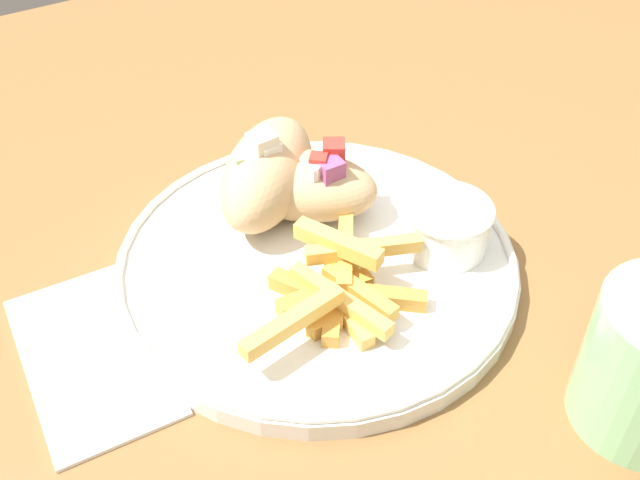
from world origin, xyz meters
TOP-DOWN VIEW (x-y plane):
  - table at (0.00, 0.00)m, footprint 1.12×1.12m
  - napkin at (-0.01, -0.22)m, footprint 0.15×0.09m
  - plate at (0.00, -0.06)m, footprint 0.29×0.29m
  - pita_sandwich_near at (-0.07, -0.06)m, footprint 0.13×0.13m
  - pita_sandwich_far at (-0.05, -0.04)m, footprint 0.13×0.13m
  - fries_pile at (0.05, -0.07)m, footprint 0.11×0.15m
  - sauce_ramekin at (0.04, 0.03)m, footprint 0.07×0.07m

SIDE VIEW (x-z plane):
  - table at x=0.00m, z-range 0.30..1.07m
  - napkin at x=-0.01m, z-range 0.78..0.78m
  - plate at x=0.00m, z-range 0.78..0.80m
  - fries_pile at x=0.05m, z-range 0.78..0.82m
  - sauce_ramekin at x=0.04m, z-range 0.79..0.83m
  - pita_sandwich_far at x=-0.05m, z-range 0.79..0.85m
  - pita_sandwich_near at x=-0.07m, z-range 0.79..0.86m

